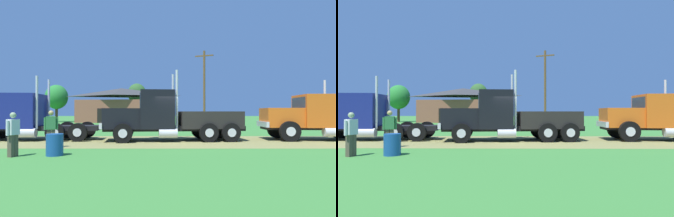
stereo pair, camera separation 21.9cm
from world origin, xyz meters
The scene contains 12 objects.
ground_plane centered at (0.00, 0.00, 0.00)m, with size 200.00×200.00×0.00m, color #3D8134.
dirt_track centered at (0.00, 0.00, 0.00)m, with size 120.00×6.51×0.01m, color olive.
truck_foreground_white centered at (-0.48, 0.42, 1.31)m, with size 8.33×3.35×3.98m.
truck_near_left centered at (-9.38, 0.69, 1.31)m, with size 7.66×3.05×3.70m.
truck_near_right centered at (7.89, 0.75, 1.30)m, with size 7.45×2.94×3.65m.
visitor_walking_mid centered at (-6.33, -5.57, 0.88)m, with size 0.36×0.58×1.65m.
visitor_by_barrel centered at (-5.99, -2.99, 0.93)m, with size 0.60×0.37×1.73m.
steel_barrel centered at (-4.88, -5.31, 0.41)m, with size 0.62×0.62×0.83m, color #19478C.
shed_building centered at (-8.07, 29.35, 2.65)m, with size 14.49×8.19×5.49m.
utility_pole_near centered at (3.71, 17.32, 4.72)m, with size 2.11×0.91×8.93m.
tree_left centered at (-19.20, 31.00, 4.14)m, with size 3.69×3.69×6.19m.
tree_mid centered at (-6.40, 36.60, 5.04)m, with size 3.44×3.44×6.98m.
Camera 1 is at (-0.58, -16.00, 1.66)m, focal length 30.15 mm.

